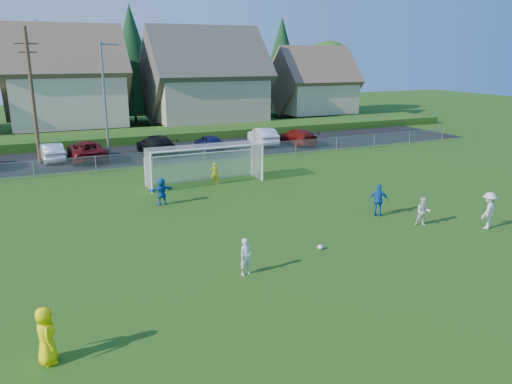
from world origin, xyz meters
TOP-DOWN VIEW (x-y plane):
  - ground at (0.00, 0.00)m, footprint 160.00×160.00m
  - asphalt_lot at (0.00, 27.50)m, footprint 60.00×60.00m
  - grass_embankment at (0.00, 35.00)m, footprint 70.00×6.00m
  - soccer_ball at (0.76, 3.07)m, footprint 0.22×0.22m
  - referee at (-10.15, -0.85)m, footprint 0.59×0.84m
  - player_white_a at (-3.10, 2.10)m, footprint 0.60×0.47m
  - player_white_b at (6.90, 3.69)m, footprint 0.86×0.80m
  - player_white_c at (9.45, 2.14)m, footprint 1.30×1.02m
  - player_blue_a at (5.89, 5.81)m, footprint 1.02×0.94m
  - player_blue_b at (-3.72, 12.39)m, footprint 1.47×0.62m
  - goalkeeper at (0.50, 15.50)m, footprint 0.56×0.40m
  - car_b at (-8.59, 27.61)m, footprint 1.82×4.37m
  - car_c at (-6.06, 26.82)m, footprint 2.67×5.59m
  - car_d at (-0.50, 26.98)m, footprint 2.61×5.61m
  - car_e at (4.11, 26.85)m, footprint 1.82×4.10m
  - car_f at (9.56, 27.48)m, footprint 2.21×4.90m
  - car_g at (12.48, 26.26)m, footprint 2.17×4.99m
  - soccer_goal at (0.00, 16.05)m, footprint 7.42×1.90m
  - chainlink_fence at (0.00, 22.00)m, footprint 52.06×0.06m
  - streetlight at (-4.45, 26.00)m, footprint 1.38×0.18m
  - utility_pole at (-9.50, 27.00)m, footprint 1.60×0.26m
  - houses_row at (1.97, 42.46)m, footprint 53.90×11.45m
  - tree_row at (1.04, 48.74)m, footprint 65.98×12.36m

SIDE VIEW (x-z plane):
  - ground at x=0.00m, z-range 0.00..0.00m
  - asphalt_lot at x=0.00m, z-range 0.01..0.01m
  - soccer_ball at x=0.76m, z-range 0.00..0.22m
  - grass_embankment at x=0.00m, z-range 0.00..0.80m
  - chainlink_fence at x=0.00m, z-range 0.03..1.23m
  - car_e at x=4.11m, z-range 0.00..1.37m
  - car_b at x=-8.59m, z-range 0.00..1.41m
  - player_white_b at x=6.90m, z-range 0.00..1.42m
  - goalkeeper at x=0.50m, z-range 0.00..1.43m
  - player_white_a at x=-3.10m, z-range 0.00..1.43m
  - car_g at x=12.48m, z-range 0.00..1.43m
  - player_blue_b at x=-3.72m, z-range 0.00..1.54m
  - car_c at x=-6.06m, z-range 0.00..1.54m
  - car_f at x=9.56m, z-range 0.00..1.56m
  - car_d at x=-0.50m, z-range 0.00..1.59m
  - referee at x=-10.15m, z-range 0.00..1.63m
  - player_blue_a at x=5.89m, z-range 0.00..1.68m
  - player_white_c at x=9.45m, z-range 0.00..1.77m
  - soccer_goal at x=0.00m, z-range 0.38..2.88m
  - streetlight at x=-4.45m, z-range 0.34..9.34m
  - utility_pole at x=-9.50m, z-range 0.15..10.15m
  - tree_row at x=1.04m, z-range 0.01..13.81m
  - houses_row at x=1.97m, z-range 0.69..13.97m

